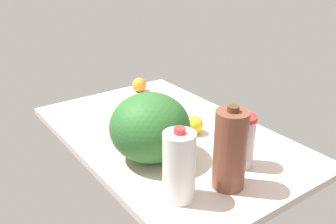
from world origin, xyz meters
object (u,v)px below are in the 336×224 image
chocolate_milk_jug (230,150)px  orange_far_back (139,85)px  watermelon (150,127)px  lemon_near_front (194,125)px  lemon_loose (157,99)px  milk_jug (179,166)px  lime_by_jug (240,139)px  tumbler_cup (242,141)px

chocolate_milk_jug → orange_far_back: chocolate_milk_jug is taller
watermelon → orange_far_back: (-62.12, 33.37, -8.79)cm
lemon_near_front → lemon_loose: 33.53cm
milk_jug → orange_far_back: 96.86cm
lemon_near_front → lime_by_jug: 20.61cm
chocolate_milk_jug → milk_jug: (-4.33, -17.14, -2.07)cm
milk_jug → lemon_loose: milk_jug is taller
watermelon → lemon_loose: bearing=142.9°
watermelon → lime_by_jug: size_ratio=5.84×
chocolate_milk_jug → lemon_near_front: 40.41cm
watermelon → milk_jug: 26.68cm
watermelon → milk_jug: bearing=-13.6°
milk_jug → lemon_near_front: bearing=134.8°
chocolate_milk_jug → lemon_loose: (-69.55, 18.92, -10.07)cm
watermelon → lime_by_jug: 38.27cm
chocolate_milk_jug → lemon_near_front: bearing=157.5°
chocolate_milk_jug → milk_jug: 17.80cm
watermelon → lemon_loose: (-39.31, 29.77, -9.08)cm
chocolate_milk_jug → orange_far_back: 95.57cm
lemon_near_front → lemon_loose: (-33.31, 3.88, -0.40)cm
lime_by_jug → milk_jug: bearing=-72.0°
watermelon → milk_jug: watermelon is taller
lemon_near_front → lemon_loose: lemon_near_front is taller
tumbler_cup → orange_far_back: size_ratio=2.55×
chocolate_milk_jug → lemon_loose: chocolate_milk_jug is taller
tumbler_cup → lemon_near_front: tumbler_cup is taller
watermelon → milk_jug: size_ratio=1.20×
lemon_near_front → orange_far_back: (-56.12, 7.47, -0.11)cm
orange_far_back → lemon_loose: orange_far_back is taller
watermelon → lemon_near_front: size_ratio=3.75×
watermelon → orange_far_back: bearing=151.8°
lemon_near_front → orange_far_back: 56.61cm
lemon_near_front → orange_far_back: lemon_near_front is taller
tumbler_cup → orange_far_back: (-85.62, 9.69, -6.01)cm
lemon_loose → lemon_near_front: bearing=-6.6°
lemon_near_front → lemon_loose: bearing=173.4°
watermelon → lemon_near_front: 27.97cm
lemon_near_front → lime_by_jug: bearing=25.4°
milk_jug → lime_by_jug: size_ratio=4.85×
lemon_near_front → lime_by_jug: (18.57, 8.81, -1.41)cm
chocolate_milk_jug → lemon_loose: size_ratio=4.05×
chocolate_milk_jug → lemon_loose: 72.77cm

